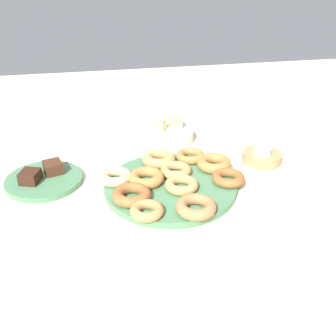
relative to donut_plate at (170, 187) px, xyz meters
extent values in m
plane|color=beige|center=(0.00, 0.00, -0.01)|extent=(2.40, 2.40, 0.00)
cylinder|color=#4C7F56|center=(0.00, 0.00, 0.00)|extent=(0.34, 0.34, 0.02)
torus|color=tan|center=(-0.01, 0.12, 0.02)|extent=(0.11, 0.11, 0.03)
torus|color=#BC7A3D|center=(-0.06, 0.02, 0.02)|extent=(0.13, 0.13, 0.03)
torus|color=#995B2D|center=(-0.11, -0.06, 0.02)|extent=(0.12, 0.12, 0.03)
torus|color=#C6844C|center=(-0.08, -0.13, 0.02)|extent=(0.09, 0.09, 0.02)
torus|color=#BC7A3D|center=(0.13, 0.06, 0.02)|extent=(0.11, 0.11, 0.03)
torus|color=#995B2D|center=(0.15, -0.02, 0.02)|extent=(0.12, 0.12, 0.02)
torus|color=tan|center=(0.02, 0.05, 0.02)|extent=(0.11, 0.11, 0.02)
torus|color=#B27547|center=(0.03, -0.13, 0.02)|extent=(0.11, 0.11, 0.03)
torus|color=tan|center=(0.02, -0.03, 0.02)|extent=(0.12, 0.12, 0.02)
torus|color=#BC7A3D|center=(0.08, 0.12, 0.02)|extent=(0.10, 0.10, 0.02)
torus|color=#EABC84|center=(-0.14, 0.04, 0.02)|extent=(0.09, 0.09, 0.03)
cylinder|color=#4C7F56|center=(-0.32, 0.10, 0.00)|extent=(0.20, 0.20, 0.02)
cube|color=#381E14|center=(-0.35, 0.08, 0.02)|extent=(0.06, 0.06, 0.03)
cube|color=#472819|center=(-0.30, 0.12, 0.02)|extent=(0.06, 0.06, 0.03)
cylinder|color=tan|center=(0.29, 0.10, 0.00)|extent=(0.12, 0.12, 0.03)
cylinder|color=silver|center=(0.29, 0.10, 0.03)|extent=(0.05, 0.05, 0.01)
cylinder|color=silver|center=(0.05, 0.30, 0.01)|extent=(0.17, 0.17, 0.04)
cube|color=#DBD67A|center=(0.02, 0.30, 0.05)|extent=(0.05, 0.05, 0.04)
cube|color=#DBD67A|center=(0.08, 0.31, 0.05)|extent=(0.04, 0.04, 0.04)
camera|label=1|loc=(-0.18, -0.87, 0.54)|focal=42.92mm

